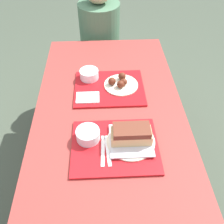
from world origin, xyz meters
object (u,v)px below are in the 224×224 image
Objects in this scene: tray_far at (109,88)px; person_seated_across at (100,29)px; wings_plate_far at (120,83)px; bowl_coleslaw_near at (88,134)px; brisket_sandwich_plate at (131,137)px; tray_near at (115,146)px; bowl_coleslaw_far at (89,74)px.

person_seated_across reaches higher than tray_far.
wings_plate_far is at bearing -81.65° from person_seated_across.
person_seated_across reaches higher than bowl_coleslaw_near.
brisket_sandwich_plate is at bearing -87.25° from wings_plate_far.
bowl_coleslaw_near reaches higher than tray_near.
brisket_sandwich_plate reaches higher than tray_far.
bowl_coleslaw_near reaches higher than tray_far.
tray_far is at bearing -164.91° from wings_plate_far.
bowl_coleslaw_near is 0.43m from wings_plate_far.
bowl_coleslaw_near is at bearing -93.27° from person_seated_across.
tray_near is at bearing -87.27° from person_seated_across.
brisket_sandwich_plate reaches higher than bowl_coleslaw_far.
bowl_coleslaw_near is 1.16m from person_seated_across.
person_seated_across reaches higher than brisket_sandwich_plate.
bowl_coleslaw_far and wings_plate_far have the same top height.
bowl_coleslaw_far is at bearing -95.69° from person_seated_across.
person_seated_across is (-0.05, 0.78, -0.02)m from tray_far.
tray_near is 3.60× the size of bowl_coleslaw_near.
wings_plate_far is (0.06, 0.02, 0.02)m from tray_far.
wings_plate_far is at bearing 92.75° from brisket_sandwich_plate.
wings_plate_far is at bearing 65.55° from bowl_coleslaw_near.
bowl_coleslaw_near is 0.47m from bowl_coleslaw_far.
bowl_coleslaw_far is 0.56× the size of wings_plate_far.
person_seated_across is (0.07, 0.69, -0.06)m from bowl_coleslaw_far.
wings_plate_far reaches higher than tray_far.
tray_far is (-0.01, 0.42, 0.00)m from tray_near.
bowl_coleslaw_far is 0.16× the size of person_seated_across.
bowl_coleslaw_near is 0.56× the size of wings_plate_far.
tray_far is at bearing -86.47° from person_seated_across.
person_seated_across is at bearing 92.73° from tray_near.
bowl_coleslaw_near is at bearing -106.96° from tray_far.
brisket_sandwich_plate is at bearing -83.63° from person_seated_across.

